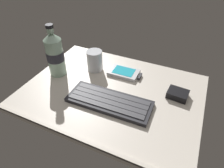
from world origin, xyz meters
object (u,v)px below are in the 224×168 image
keyboard (109,101)px  water_bottle (55,54)px  charger_block (178,94)px  juice_cup (95,61)px  handheld_device (125,73)px

keyboard → water_bottle: water_bottle is taller
charger_block → juice_cup: bearing=174.9°
juice_cup → charger_block: juice_cup is taller
juice_cup → water_bottle: water_bottle is taller
keyboard → juice_cup: juice_cup is taller
keyboard → water_bottle: size_ratio=1.41×
handheld_device → water_bottle: water_bottle is taller
keyboard → juice_cup: 21.77cm
keyboard → charger_block: size_ratio=4.18×
keyboard → handheld_device: bearing=94.1°
juice_cup → water_bottle: size_ratio=0.41×
handheld_device → juice_cup: bearing=-172.0°
water_bottle → charger_block: size_ratio=2.97×
handheld_device → juice_cup: size_ratio=1.52×
keyboard → juice_cup: (-14.26, 16.16, 3.10)cm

